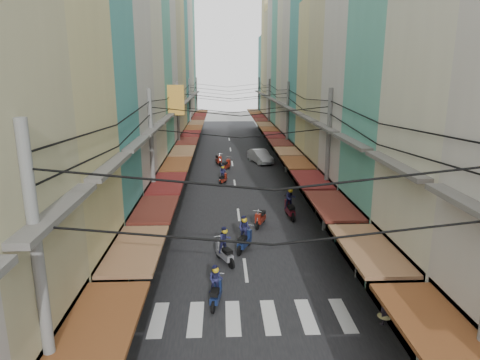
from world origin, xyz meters
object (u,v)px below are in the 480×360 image
object	(u,v)px
market_umbrella	(393,250)
traffic_sign	(358,239)
white_car	(260,163)
bicycle	(368,269)

from	to	relation	value
market_umbrella	traffic_sign	xyz separation A→B (m)	(-0.74, 2.01, -0.35)
market_umbrella	white_car	bearing A→B (deg)	95.78
white_car	market_umbrella	xyz separation A→B (m)	(2.76, -27.30, 2.24)
bicycle	market_umbrella	world-z (taller)	market_umbrella
traffic_sign	bicycle	bearing A→B (deg)	43.42
white_car	traffic_sign	xyz separation A→B (m)	(2.02, -25.29, 1.89)
white_car	traffic_sign	distance (m)	25.44
white_car	market_umbrella	distance (m)	27.53
bicycle	market_umbrella	bearing A→B (deg)	162.06
white_car	traffic_sign	size ratio (longest dim) A/B	1.81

